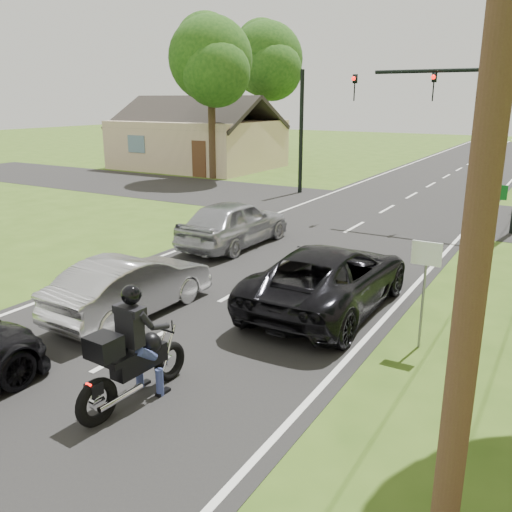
# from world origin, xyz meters

# --- Properties ---
(ground) EXTENTS (140.00, 140.00, 0.00)m
(ground) POSITION_xyz_m (0.00, 0.00, 0.00)
(ground) COLOR #345116
(ground) RESTS_ON ground
(road) EXTENTS (8.00, 100.00, 0.01)m
(road) POSITION_xyz_m (0.00, 10.00, 0.01)
(road) COLOR black
(road) RESTS_ON ground
(cross_road) EXTENTS (60.00, 7.00, 0.01)m
(cross_road) POSITION_xyz_m (0.00, 16.00, 0.01)
(cross_road) COLOR black
(cross_road) RESTS_ON ground
(motorcycle_rider) EXTENTS (0.65, 2.29, 1.97)m
(motorcycle_rider) POSITION_xyz_m (1.29, -1.31, 0.77)
(motorcycle_rider) COLOR black
(motorcycle_rider) RESTS_ON ground
(dark_suv) EXTENTS (2.44, 5.28, 1.47)m
(dark_suv) POSITION_xyz_m (2.36, 4.00, 0.75)
(dark_suv) COLOR black
(dark_suv) RESTS_ON road
(silver_sedan) EXTENTS (1.55, 4.09, 1.33)m
(silver_sedan) POSITION_xyz_m (-1.26, 1.43, 0.68)
(silver_sedan) COLOR #B3B3B8
(silver_sedan) RESTS_ON road
(silver_suv) EXTENTS (1.94, 4.58, 1.54)m
(silver_suv) POSITION_xyz_m (-2.44, 7.50, 0.78)
(silver_suv) COLOR #A1A3A9
(silver_suv) RESTS_ON road
(traffic_signal) EXTENTS (6.38, 0.44, 6.00)m
(traffic_signal) POSITION_xyz_m (3.34, 14.00, 4.14)
(traffic_signal) COLOR black
(traffic_signal) RESTS_ON ground
(signal_pole_far) EXTENTS (0.20, 0.20, 6.00)m
(signal_pole_far) POSITION_xyz_m (-5.20, 18.00, 3.00)
(signal_pole_far) COLOR black
(signal_pole_far) RESTS_ON ground
(utility_pole_near) EXTENTS (1.60, 0.28, 10.00)m
(utility_pole_near) POSITION_xyz_m (6.20, -2.00, 5.08)
(utility_pole_near) COLOR brown
(utility_pole_near) RESTS_ON ground
(sign_white) EXTENTS (0.55, 0.07, 2.12)m
(sign_white) POSITION_xyz_m (4.70, 2.98, 1.60)
(sign_white) COLOR slate
(sign_white) RESTS_ON ground
(sign_green) EXTENTS (0.55, 0.07, 2.12)m
(sign_green) POSITION_xyz_m (4.90, 10.98, 1.60)
(sign_green) COLOR slate
(sign_green) RESTS_ON ground
(tree_left_near) EXTENTS (5.12, 4.96, 9.22)m
(tree_left_near) POSITION_xyz_m (-11.73, 19.78, 6.53)
(tree_left_near) COLOR #332316
(tree_left_near) RESTS_ON ground
(tree_left_far) EXTENTS (5.76, 5.58, 10.14)m
(tree_left_far) POSITION_xyz_m (-13.70, 29.76, 7.13)
(tree_left_far) COLOR #332316
(tree_left_far) RESTS_ON ground
(house) EXTENTS (10.20, 8.00, 4.84)m
(house) POSITION_xyz_m (-16.00, 24.00, 1.77)
(house) COLOR tan
(house) RESTS_ON ground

